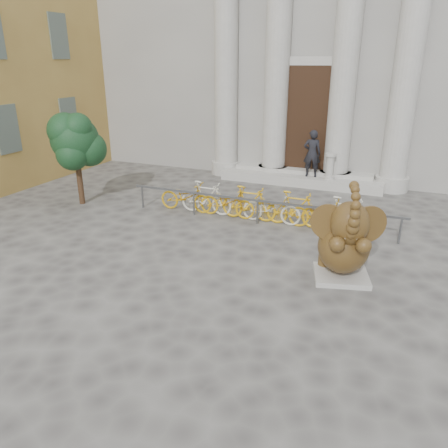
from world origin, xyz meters
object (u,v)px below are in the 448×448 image
at_px(tree, 75,141).
at_px(elephant_statue, 345,244).
at_px(pedestrian, 312,153).
at_px(bike_rack, 260,204).

bearing_deg(tree, elephant_statue, -13.59).
height_order(elephant_statue, pedestrian, elephant_statue).
xyz_separation_m(elephant_statue, tree, (-8.56, 2.07, 1.21)).
bearing_deg(pedestrian, bike_rack, 71.64).
bearing_deg(elephant_statue, tree, 151.67).
distance_m(tree, pedestrian, 8.12).
distance_m(elephant_statue, tree, 8.89).
relative_size(elephant_statue, bike_rack, 0.28).
height_order(elephant_statue, bike_rack, elephant_statue).
bearing_deg(elephant_statue, bike_rack, 120.38).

